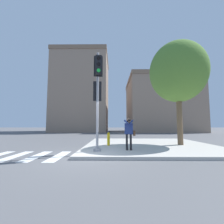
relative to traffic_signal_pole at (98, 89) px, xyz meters
name	(u,v)px	position (x,y,z in m)	size (l,w,h in m)	color
ground_plane	(85,158)	(-0.44, -0.76, -3.12)	(160.00, 160.00, 0.00)	#5B5B5E
sidewalk_corner	(148,145)	(3.06, 2.74, -3.05)	(8.00, 8.00, 0.14)	#BCB7AD
traffic_signal_pole	(98,89)	(0.00, 0.00, 0.00)	(0.51, 1.13, 4.87)	#939399
person_photographer	(129,131)	(1.56, 0.41, -2.04)	(0.58, 0.54, 1.58)	black
street_tree	(178,72)	(4.99, 2.36, 1.71)	(3.61, 3.61, 6.70)	brown
fire_hydrant	(109,139)	(0.47, 2.04, -2.59)	(0.17, 0.23, 0.79)	yellow
building_left	(83,94)	(-5.97, 24.90, 5.11)	(10.94, 10.93, 16.43)	gray
building_right	(159,105)	(10.73, 24.98, 2.50)	(13.48, 13.02, 11.21)	gray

